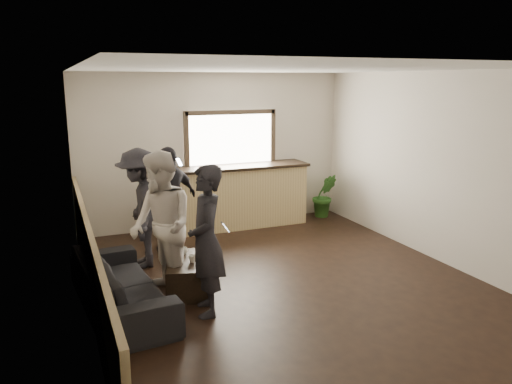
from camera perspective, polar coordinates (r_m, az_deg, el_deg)
name	(u,v)px	position (r m, az deg, el deg)	size (l,w,h in m)	color
ground	(284,281)	(6.89, 3.20, -10.10)	(5.00, 6.00, 0.01)	black
room_shell	(232,179)	(6.18, -2.81, 1.51)	(5.01, 6.01, 2.80)	silver
bar_counter	(236,193)	(9.18, -2.32, -0.06)	(2.70, 0.68, 2.13)	tan
sofa	(121,284)	(6.18, -15.21, -10.16)	(2.13, 0.83, 0.62)	black
coffee_table	(188,275)	(6.59, -7.83, -9.36)	(0.51, 0.92, 0.41)	black
cup_a	(183,251)	(6.72, -8.33, -6.68)	(0.11, 0.11, 0.09)	silver
cup_b	(192,259)	(6.42, -7.30, -7.56)	(0.10, 0.10, 0.09)	silver
potted_plant	(324,196)	(9.96, 7.83, -0.40)	(0.47, 0.38, 0.86)	#2D6623
person_a	(206,241)	(5.73, -5.69, -5.58)	(0.53, 0.70, 1.75)	black
person_b	(161,226)	(6.22, -10.77, -3.85)	(0.85, 1.01, 1.84)	beige
person_c	(141,208)	(7.35, -13.06, -1.82)	(0.74, 1.17, 1.73)	black
person_d	(171,199)	(7.92, -9.68, -0.85)	(1.06, 0.82, 1.67)	black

